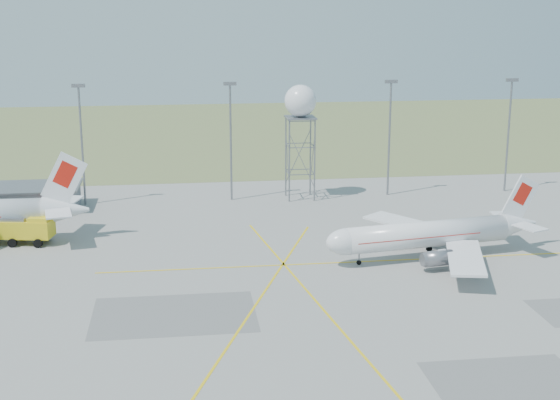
{
  "coord_description": "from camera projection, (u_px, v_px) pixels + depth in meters",
  "views": [
    {
      "loc": [
        -18.91,
        -66.1,
        33.37
      ],
      "look_at": [
        -4.9,
        40.0,
        6.29
      ],
      "focal_mm": 50.0,
      "sensor_mm": 36.0,
      "label": 1
    }
  ],
  "objects": [
    {
      "name": "baggage_tug",
      "position": [
        48.0,
        213.0,
        125.03
      ],
      "size": [
        2.71,
        2.37,
        1.88
      ],
      "rotation": [
        0.0,
        0.0,
        -0.21
      ],
      "color": "red",
      "rests_on": "ground"
    },
    {
      "name": "mast_a",
      "position": [
        81.0,
        134.0,
        130.14
      ],
      "size": [
        2.2,
        0.5,
        20.5
      ],
      "color": "slate",
      "rests_on": "ground"
    },
    {
      "name": "mast_b",
      "position": [
        231.0,
        131.0,
        133.32
      ],
      "size": [
        2.2,
        0.5,
        20.5
      ],
      "color": "slate",
      "rests_on": "ground"
    },
    {
      "name": "building_grey",
      "position": [
        22.0,
        198.0,
        129.43
      ],
      "size": [
        19.0,
        10.0,
        3.9
      ],
      "color": "gray",
      "rests_on": "ground"
    },
    {
      "name": "radar_tower",
      "position": [
        300.0,
        135.0,
        134.59
      ],
      "size": [
        5.5,
        5.5,
        19.91
      ],
      "color": "slate",
      "rests_on": "ground"
    },
    {
      "name": "grass_strip",
      "position": [
        249.0,
        131.0,
        208.66
      ],
      "size": [
        400.0,
        120.0,
        0.03
      ],
      "primitive_type": "cube",
      "color": "#526738",
      "rests_on": "ground"
    },
    {
      "name": "fire_truck",
      "position": [
        18.0,
        230.0,
        110.95
      ],
      "size": [
        10.78,
        5.68,
        4.13
      ],
      "rotation": [
        0.0,
        0.0,
        -0.19
      ],
      "color": "yellow",
      "rests_on": "ground"
    },
    {
      "name": "mast_c",
      "position": [
        390.0,
        128.0,
        136.87
      ],
      "size": [
        2.2,
        0.5,
        20.5
      ],
      "color": "slate",
      "rests_on": "ground"
    },
    {
      "name": "airliner_main",
      "position": [
        430.0,
        235.0,
        104.42
      ],
      "size": [
        31.2,
        30.02,
        10.64
      ],
      "rotation": [
        0.0,
        0.0,
        3.3
      ],
      "color": "white",
      "rests_on": "ground"
    },
    {
      "name": "ground",
      "position": [
        386.0,
        364.0,
        74.11
      ],
      "size": [
        400.0,
        400.0,
        0.0
      ],
      "primitive_type": "plane",
      "color": "#A4A49E",
      "rests_on": "ground"
    },
    {
      "name": "mast_d",
      "position": [
        509.0,
        126.0,
        139.66
      ],
      "size": [
        2.2,
        0.5,
        20.5
      ],
      "color": "slate",
      "rests_on": "ground"
    }
  ]
}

